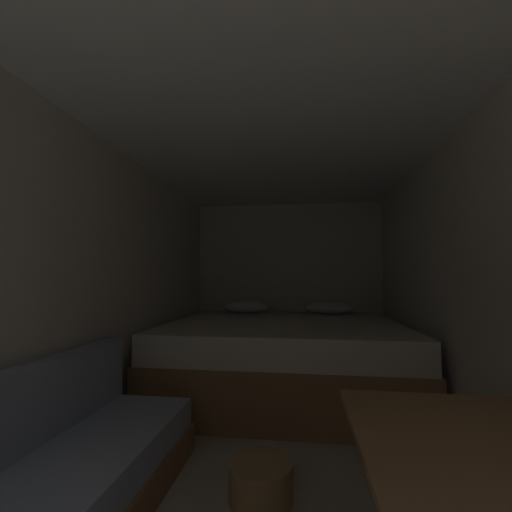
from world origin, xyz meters
The scene contains 8 objects.
ground_plane centered at (0.00, 1.65, 0.00)m, with size 6.61×6.61×0.00m, color #A39984.
wall_back centered at (0.00, 3.98, 1.07)m, with size 2.51×0.05×2.14m, color beige.
wall_left centered at (-1.23, 1.65, 1.07)m, with size 0.05×4.61×2.14m, color beige.
wall_right centered at (1.23, 1.65, 1.07)m, with size 0.05×4.61×2.14m, color beige.
ceiling_slab centered at (0.00, 1.65, 2.17)m, with size 2.51×4.61×0.05m, color white.
bed centered at (0.00, 2.94, 0.36)m, with size 2.29×1.96×0.88m.
sofa_left centered at (-0.91, 0.78, 0.23)m, with size 0.64×1.94×0.73m.
wicker_basket centered at (-0.04, 1.30, 0.09)m, with size 0.34×0.34×0.19m.
Camera 1 is at (0.19, -0.52, 1.15)m, focal length 23.67 mm.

